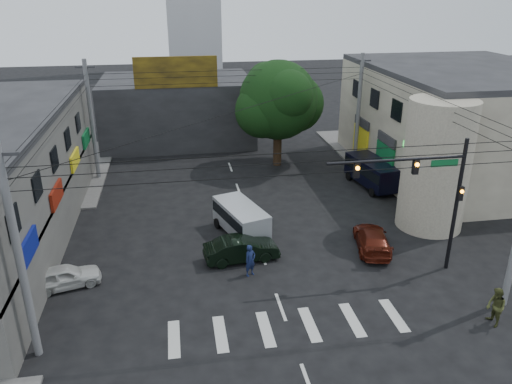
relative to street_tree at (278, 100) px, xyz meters
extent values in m
plane|color=black|center=(-4.00, -17.00, -5.47)|extent=(160.00, 160.00, 0.00)
cube|color=#514F4C|center=(-22.00, 1.00, -5.40)|extent=(16.00, 16.00, 0.15)
cube|color=#514F4C|center=(14.00, 1.00, -5.40)|extent=(16.00, 16.00, 0.15)
cube|color=gray|center=(14.00, -4.00, -1.47)|extent=(14.00, 18.00, 8.00)
cylinder|color=gray|center=(7.00, -13.00, -1.47)|extent=(4.00, 4.00, 8.00)
cube|color=#232326|center=(-8.00, 9.00, -2.47)|extent=(14.00, 10.00, 6.00)
cube|color=olive|center=(-8.00, 4.10, 1.83)|extent=(7.00, 0.30, 2.60)
cylinder|color=black|center=(0.00, 0.00, -3.27)|extent=(0.70, 0.70, 4.40)
sphere|color=black|center=(0.00, 0.00, 0.03)|extent=(6.40, 6.40, 6.40)
cylinder|color=black|center=(5.50, -18.00, -1.87)|extent=(0.20, 0.20, 7.20)
cylinder|color=black|center=(2.00, -18.00, 0.83)|extent=(7.00, 0.14, 0.14)
cube|color=black|center=(3.00, -18.00, 0.43)|extent=(0.28, 0.22, 0.75)
cube|color=black|center=(0.00, -18.00, 0.43)|extent=(0.28, 0.22, 0.75)
sphere|color=orange|center=(3.00, -18.14, 0.58)|extent=(0.20, 0.20, 0.20)
sphere|color=orange|center=(0.00, -18.14, 0.58)|extent=(0.20, 0.20, 0.20)
cube|color=#0D5D2C|center=(4.50, -18.00, 0.53)|extent=(1.40, 0.06, 0.35)
cylinder|color=#59595B|center=(-14.50, -21.50, -0.87)|extent=(0.32, 0.32, 9.20)
cylinder|color=#59595B|center=(-14.50, -1.00, -0.87)|extent=(0.32, 0.32, 9.20)
cylinder|color=#59595B|center=(6.50, -1.00, -0.87)|extent=(0.32, 0.32, 9.20)
imported|color=black|center=(-5.21, -15.35, -4.80)|extent=(2.32, 4.40, 1.35)
imported|color=silver|center=(-14.29, -16.54, -4.87)|extent=(3.18, 4.23, 1.20)
imported|color=#4F150B|center=(2.34, -15.32, -4.85)|extent=(3.57, 5.05, 1.25)
imported|color=#131D43|center=(-4.97, -16.97, -4.60)|extent=(0.99, 0.96, 1.74)
imported|color=#3D421E|center=(5.05, -22.85, -4.56)|extent=(0.90, 0.70, 1.84)
camera|label=1|loc=(-8.41, -39.18, 8.49)|focal=35.00mm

